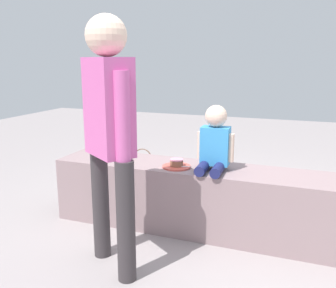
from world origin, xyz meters
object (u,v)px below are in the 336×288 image
at_px(cake_plate, 177,165).
at_px(handbag_black_leather, 238,200).
at_px(child_seated, 215,142).
at_px(party_cup_red, 291,196).
at_px(water_bottle_near_gift, 151,178).
at_px(handbag_brown_canvas, 143,165).
at_px(water_bottle_far_side, 250,180).
at_px(adult_standing, 109,123).
at_px(cake_box_white, 144,193).

bearing_deg(cake_plate, handbag_black_leather, 54.90).
xyz_separation_m(child_seated, party_cup_red, (0.54, 0.92, -0.68)).
relative_size(water_bottle_near_gift, handbag_brown_canvas, 0.75).
height_order(water_bottle_far_side, handbag_brown_canvas, handbag_brown_canvas).
xyz_separation_m(adult_standing, handbag_black_leather, (0.59, 1.20, -0.85)).
distance_m(water_bottle_near_gift, water_bottle_far_side, 1.04).
xyz_separation_m(party_cup_red, handbag_black_leather, (-0.43, -0.40, 0.04)).
relative_size(water_bottle_far_side, party_cup_red, 2.16).
distance_m(water_bottle_far_side, handbag_black_leather, 0.59).
xyz_separation_m(adult_standing, water_bottle_far_side, (0.61, 1.79, -0.85)).
xyz_separation_m(cake_box_white, handbag_brown_canvas, (-0.36, 0.76, 0.03)).
distance_m(cake_plate, cake_box_white, 0.84).
distance_m(cake_plate, handbag_brown_canvas, 1.58).
height_order(cake_box_white, handbag_brown_canvas, handbag_brown_canvas).
bearing_deg(adult_standing, handbag_black_leather, 63.77).
distance_m(water_bottle_near_gift, handbag_brown_canvas, 0.50).
bearing_deg(cake_box_white, cake_plate, -44.41).
xyz_separation_m(child_seated, water_bottle_far_side, (0.13, 1.11, -0.63)).
height_order(adult_standing, handbag_black_leather, adult_standing).
bearing_deg(handbag_black_leather, water_bottle_far_side, 88.03).
xyz_separation_m(adult_standing, party_cup_red, (1.02, 1.61, -0.90)).
relative_size(adult_standing, party_cup_red, 14.97).
bearing_deg(cake_plate, party_cup_red, 49.36).
bearing_deg(water_bottle_far_side, water_bottle_near_gift, -162.59).
bearing_deg(handbag_black_leather, cake_plate, -125.10).
bearing_deg(cake_box_white, handbag_black_leather, 4.26).
height_order(child_seated, adult_standing, adult_standing).
relative_size(cake_box_white, handbag_brown_canvas, 1.00).
distance_m(child_seated, cake_plate, 0.34).
xyz_separation_m(handbag_black_leather, handbag_brown_canvas, (-1.25, 0.69, 0.01)).
distance_m(cake_box_white, handbag_black_leather, 0.89).
distance_m(child_seated, water_bottle_near_gift, 1.33).
bearing_deg(child_seated, adult_standing, -125.26).
xyz_separation_m(cake_plate, handbag_black_leather, (0.39, 0.56, -0.44)).
relative_size(water_bottle_near_gift, cake_box_white, 0.75).
bearing_deg(water_bottle_near_gift, water_bottle_far_side, 17.41).
bearing_deg(party_cup_red, handbag_brown_canvas, 170.19).
relative_size(child_seated, party_cup_red, 4.60).
height_order(child_seated, water_bottle_far_side, child_seated).
distance_m(water_bottle_near_gift, cake_box_white, 0.36).
bearing_deg(adult_standing, cake_box_white, 104.71).
xyz_separation_m(water_bottle_far_side, handbag_black_leather, (-0.02, -0.59, -0.01)).
height_order(cake_plate, water_bottle_far_side, cake_plate).
distance_m(child_seated, handbag_black_leather, 0.83).
relative_size(adult_standing, water_bottle_near_gift, 6.65).
xyz_separation_m(water_bottle_far_side, handbag_brown_canvas, (-1.27, 0.10, -0.00)).
height_order(adult_standing, cake_plate, adult_standing).
distance_m(party_cup_red, handbag_black_leather, 0.59).
distance_m(child_seated, water_bottle_far_side, 1.28).
relative_size(child_seated, cake_plate, 2.16).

